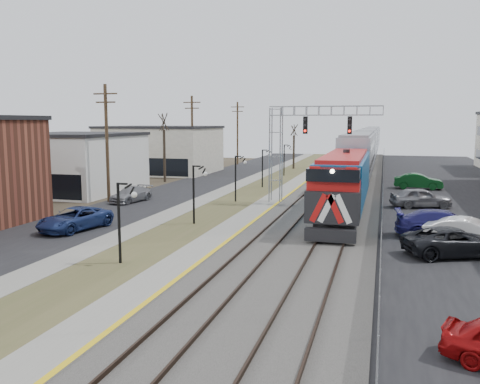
% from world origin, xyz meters
% --- Properties ---
extents(ground, '(160.00, 160.00, 0.00)m').
position_xyz_m(ground, '(0.00, 0.00, 0.00)').
color(ground, '#473D2D').
rests_on(ground, ground).
extents(street_west, '(7.00, 120.00, 0.04)m').
position_xyz_m(street_west, '(-11.50, 35.00, 0.02)').
color(street_west, black).
rests_on(street_west, ground).
extents(sidewalk, '(2.00, 120.00, 0.08)m').
position_xyz_m(sidewalk, '(-7.00, 35.00, 0.04)').
color(sidewalk, gray).
rests_on(sidewalk, ground).
extents(grass_median, '(4.00, 120.00, 0.06)m').
position_xyz_m(grass_median, '(-4.00, 35.00, 0.03)').
color(grass_median, '#4A4C29').
rests_on(grass_median, ground).
extents(platform, '(2.00, 120.00, 0.24)m').
position_xyz_m(platform, '(-1.00, 35.00, 0.12)').
color(platform, gray).
rests_on(platform, ground).
extents(ballast_bed, '(8.00, 120.00, 0.20)m').
position_xyz_m(ballast_bed, '(4.00, 35.00, 0.10)').
color(ballast_bed, '#595651').
rests_on(ballast_bed, ground).
extents(parking_lot, '(16.00, 120.00, 0.04)m').
position_xyz_m(parking_lot, '(16.00, 35.00, 0.02)').
color(parking_lot, black).
rests_on(parking_lot, ground).
extents(platform_edge, '(0.24, 120.00, 0.01)m').
position_xyz_m(platform_edge, '(-0.12, 35.00, 0.24)').
color(platform_edge, gold).
rests_on(platform_edge, platform).
extents(track_near, '(1.58, 120.00, 0.15)m').
position_xyz_m(track_near, '(2.00, 35.00, 0.28)').
color(track_near, '#2D2119').
rests_on(track_near, ballast_bed).
extents(track_far, '(1.58, 120.00, 0.15)m').
position_xyz_m(track_far, '(5.50, 35.00, 0.28)').
color(track_far, '#2D2119').
rests_on(track_far, ballast_bed).
extents(train, '(3.00, 108.65, 5.33)m').
position_xyz_m(train, '(5.50, 69.94, 2.94)').
color(train, '#125896').
rests_on(train, ground).
extents(signal_gantry, '(9.00, 1.07, 8.15)m').
position_xyz_m(signal_gantry, '(1.22, 27.99, 5.59)').
color(signal_gantry, gray).
rests_on(signal_gantry, ground).
extents(lampposts, '(0.14, 62.14, 4.00)m').
position_xyz_m(lampposts, '(-4.00, 18.29, 2.00)').
color(lampposts, black).
rests_on(lampposts, ground).
extents(utility_poles, '(0.28, 80.28, 10.00)m').
position_xyz_m(utility_poles, '(-14.50, 25.00, 5.00)').
color(utility_poles, '#4C3823').
rests_on(utility_poles, ground).
extents(fence, '(0.04, 120.00, 1.60)m').
position_xyz_m(fence, '(8.20, 35.00, 0.80)').
color(fence, gray).
rests_on(fence, ground).
extents(buildings_west, '(14.00, 67.00, 7.00)m').
position_xyz_m(buildings_west, '(-21.00, 24.21, 3.01)').
color(buildings_west, beige).
rests_on(buildings_west, ground).
extents(bare_trees, '(12.30, 42.30, 5.95)m').
position_xyz_m(bare_trees, '(-12.66, 38.91, 2.70)').
color(bare_trees, '#382D23').
rests_on(bare_trees, ground).
extents(car_lot_b, '(5.11, 2.91, 1.59)m').
position_xyz_m(car_lot_b, '(12.87, 15.99, 0.80)').
color(car_lot_b, silver).
rests_on(car_lot_b, ground).
extents(car_lot_c, '(5.81, 4.20, 1.47)m').
position_xyz_m(car_lot_c, '(11.86, 13.92, 0.73)').
color(car_lot_c, black).
rests_on(car_lot_c, ground).
extents(car_lot_d, '(5.79, 2.65, 1.64)m').
position_xyz_m(car_lot_d, '(11.78, 18.16, 0.82)').
color(car_lot_d, navy).
rests_on(car_lot_d, ground).
extents(car_lot_e, '(5.05, 3.07, 1.61)m').
position_xyz_m(car_lot_e, '(11.16, 29.13, 0.80)').
color(car_lot_e, gray).
rests_on(car_lot_e, ground).
extents(car_lot_f, '(4.83, 1.81, 1.57)m').
position_xyz_m(car_lot_f, '(11.68, 41.08, 0.79)').
color(car_lot_f, '#0E471B').
rests_on(car_lot_f, ground).
extents(car_street_a, '(3.34, 5.49, 1.42)m').
position_xyz_m(car_street_a, '(-10.61, 14.15, 0.71)').
color(car_street_a, navy).
rests_on(car_street_a, ground).
extents(car_street_b, '(2.56, 4.70, 1.29)m').
position_xyz_m(car_street_b, '(-12.65, 25.47, 0.65)').
color(car_street_b, gray).
rests_on(car_street_b, ground).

